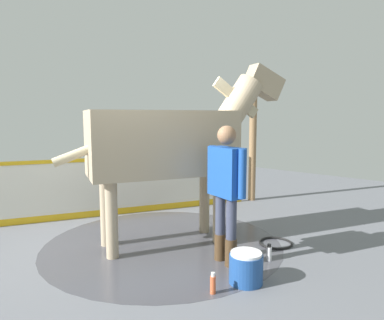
{
  "coord_description": "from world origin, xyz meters",
  "views": [
    {
      "loc": [
        -4.04,
        3.04,
        1.84
      ],
      "look_at": [
        -0.91,
        -0.34,
        1.28
      ],
      "focal_mm": 32.68,
      "sensor_mm": 36.0,
      "label": 1
    }
  ],
  "objects_px": {
    "handler": "(226,184)",
    "wash_bucket": "(246,268)",
    "horse": "(171,141)",
    "bottle_spray": "(213,284)",
    "hose_coil": "(276,243)",
    "bottle_shampoo": "(269,253)"
  },
  "relations": [
    {
      "from": "bottle_spray",
      "to": "bottle_shampoo",
      "type": "bearing_deg",
      "value": -89.5
    },
    {
      "from": "bottle_spray",
      "to": "hose_coil",
      "type": "relative_size",
      "value": 0.48
    },
    {
      "from": "hose_coil",
      "to": "horse",
      "type": "bearing_deg",
      "value": 39.66
    },
    {
      "from": "handler",
      "to": "horse",
      "type": "bearing_deg",
      "value": -77.03
    },
    {
      "from": "handler",
      "to": "wash_bucket",
      "type": "xyz_separation_m",
      "value": [
        -0.51,
        0.28,
        -0.84
      ]
    },
    {
      "from": "horse",
      "to": "bottle_shampoo",
      "type": "relative_size",
      "value": 14.64
    },
    {
      "from": "horse",
      "to": "handler",
      "type": "distance_m",
      "value": 1.14
    },
    {
      "from": "horse",
      "to": "wash_bucket",
      "type": "bearing_deg",
      "value": -77.41
    },
    {
      "from": "horse",
      "to": "bottle_shampoo",
      "type": "distance_m",
      "value": 2.02
    },
    {
      "from": "horse",
      "to": "bottle_spray",
      "type": "xyz_separation_m",
      "value": [
        -1.42,
        0.77,
        -1.39
      ]
    },
    {
      "from": "handler",
      "to": "bottle_spray",
      "type": "bearing_deg",
      "value": 43.91
    },
    {
      "from": "wash_bucket",
      "to": "bottle_shampoo",
      "type": "bearing_deg",
      "value": -79.91
    },
    {
      "from": "bottle_shampoo",
      "to": "bottle_spray",
      "type": "relative_size",
      "value": 0.96
    },
    {
      "from": "handler",
      "to": "wash_bucket",
      "type": "bearing_deg",
      "value": 76.31
    },
    {
      "from": "wash_bucket",
      "to": "bottle_shampoo",
      "type": "xyz_separation_m",
      "value": [
        0.13,
        -0.72,
        -0.08
      ]
    },
    {
      "from": "handler",
      "to": "wash_bucket",
      "type": "height_order",
      "value": "handler"
    },
    {
      "from": "bottle_spray",
      "to": "hose_coil",
      "type": "height_order",
      "value": "bottle_spray"
    },
    {
      "from": "horse",
      "to": "hose_coil",
      "type": "distance_m",
      "value": 2.13
    },
    {
      "from": "handler",
      "to": "bottle_shampoo",
      "type": "relative_size",
      "value": 7.88
    },
    {
      "from": "handler",
      "to": "wash_bucket",
      "type": "distance_m",
      "value": 1.02
    },
    {
      "from": "horse",
      "to": "bottle_shampoo",
      "type": "height_order",
      "value": "horse"
    },
    {
      "from": "wash_bucket",
      "to": "handler",
      "type": "bearing_deg",
      "value": -29.28
    }
  ]
}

